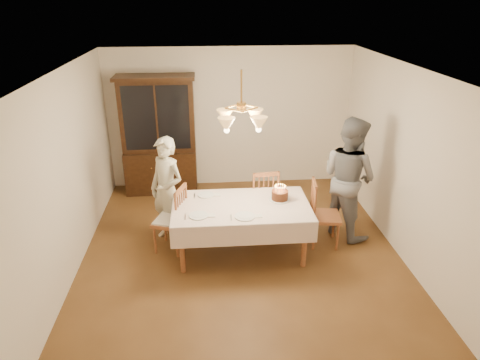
{
  "coord_description": "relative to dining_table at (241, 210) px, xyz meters",
  "views": [
    {
      "loc": [
        -0.46,
        -5.26,
        3.46
      ],
      "look_at": [
        0.0,
        0.2,
        1.05
      ],
      "focal_mm": 32.0,
      "sensor_mm": 36.0,
      "label": 1
    }
  ],
  "objects": [
    {
      "name": "ground",
      "position": [
        0.0,
        0.0,
        -0.68
      ],
      "size": [
        5.0,
        5.0,
        0.0
      ],
      "primitive_type": "plane",
      "color": "#553418",
      "rests_on": "ground"
    },
    {
      "name": "room_shell",
      "position": [
        0.0,
        0.0,
        0.9
      ],
      "size": [
        5.0,
        5.0,
        5.0
      ],
      "color": "white",
      "rests_on": "ground"
    },
    {
      "name": "china_hutch",
      "position": [
        -1.3,
        2.25,
        0.36
      ],
      "size": [
        1.38,
        0.54,
        2.16
      ],
      "color": "black",
      "rests_on": "ground"
    },
    {
      "name": "place_setting_far_left",
      "position": [
        -0.47,
        0.35,
        0.08
      ],
      "size": [
        0.38,
        0.23,
        0.02
      ],
      "color": "white",
      "rests_on": "dining_table"
    },
    {
      "name": "adult_in_grey",
      "position": [
        1.65,
        0.44,
        0.24
      ],
      "size": [
        1.07,
        1.13,
        1.85
      ],
      "primitive_type": "imported",
      "rotation": [
        0.0,
        0.0,
        2.12
      ],
      "color": "slate",
      "rests_on": "ground"
    },
    {
      "name": "place_setting_near_left",
      "position": [
        -0.58,
        -0.27,
        0.08
      ],
      "size": [
        0.4,
        0.25,
        0.02
      ],
      "color": "white",
      "rests_on": "dining_table"
    },
    {
      "name": "chandelier",
      "position": [
        -0.0,
        -0.0,
        1.29
      ],
      "size": [
        0.62,
        0.62,
        0.73
      ],
      "color": "#BF8C3F",
      "rests_on": "ground"
    },
    {
      "name": "birthday_cake",
      "position": [
        0.56,
        0.12,
        0.14
      ],
      "size": [
        0.3,
        0.3,
        0.22
      ],
      "color": "white",
      "rests_on": "dining_table"
    },
    {
      "name": "dining_table",
      "position": [
        0.0,
        0.0,
        0.0
      ],
      "size": [
        1.9,
        1.1,
        0.76
      ],
      "color": "brown",
      "rests_on": "ground"
    },
    {
      "name": "elderly_woman",
      "position": [
        -1.05,
        0.47,
        0.12
      ],
      "size": [
        0.7,
        0.67,
        1.61
      ],
      "primitive_type": "imported",
      "rotation": [
        0.0,
        0.0,
        -0.7
      ],
      "color": "beige",
      "rests_on": "ground"
    },
    {
      "name": "place_setting_near_right",
      "position": [
        0.03,
        -0.35,
        0.08
      ],
      "size": [
        0.42,
        0.27,
        0.02
      ],
      "color": "white",
      "rests_on": "dining_table"
    },
    {
      "name": "chair_right_end",
      "position": [
        1.23,
        0.13,
        -0.24
      ],
      "size": [
        0.47,
        0.49,
        1.0
      ],
      "color": "brown",
      "rests_on": "ground"
    },
    {
      "name": "chair_left_end",
      "position": [
        -1.0,
        0.17,
        -0.23
      ],
      "size": [
        0.54,
        0.55,
        1.0
      ],
      "color": "brown",
      "rests_on": "ground"
    },
    {
      "name": "chair_far_side",
      "position": [
        0.41,
        0.73,
        -0.24
      ],
      "size": [
        0.48,
        0.46,
        1.0
      ],
      "color": "brown",
      "rests_on": "ground"
    }
  ]
}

